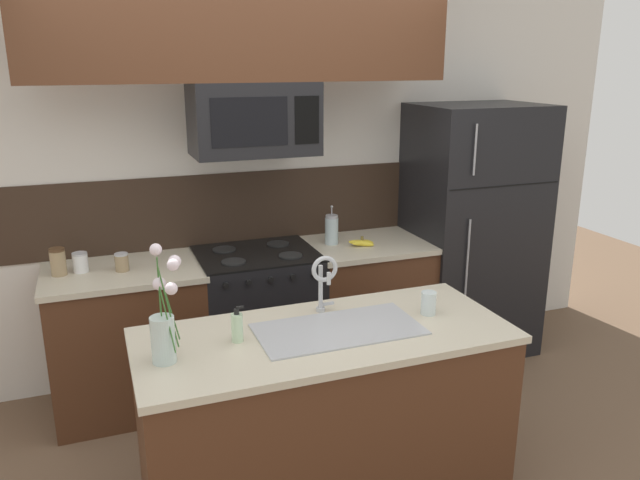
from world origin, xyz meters
The scene contains 20 objects.
ground_plane centered at (0.00, 0.00, 0.00)m, with size 10.00×10.00×0.00m, color brown.
rear_partition centered at (0.30, 1.28, 1.30)m, with size 5.20×0.10×2.60m, color silver.
splash_band centered at (0.00, 1.22, 1.15)m, with size 3.34×0.01×0.48m, color #332319.
back_counter_left centered at (-0.83, 0.90, 0.46)m, with size 0.92×0.65×0.91m.
back_counter_right centered at (0.78, 0.90, 0.46)m, with size 0.82×0.65×0.91m.
stove_range centered at (0.00, 0.90, 0.46)m, with size 0.76×0.64×0.93m.
microwave centered at (0.00, 0.88, 1.77)m, with size 0.74×0.40×0.43m.
upper_cabinet_band centered at (-0.05, 0.85, 2.29)m, with size 2.44×0.34×0.60m, color #4C2B19.
refrigerator centered at (1.61, 0.92, 0.91)m, with size 0.88×0.74×1.82m.
storage_jar_tall centered at (-1.17, 0.92, 0.99)m, with size 0.09×0.09×0.16m.
storage_jar_medium centered at (-1.06, 0.94, 0.97)m, with size 0.09×0.09×0.12m.
storage_jar_short centered at (-0.83, 0.87, 0.96)m, with size 0.08×0.08×0.11m.
banana_bunch centered at (0.71, 0.84, 0.93)m, with size 0.19×0.12×0.07m.
french_press centered at (0.54, 0.96, 1.01)m, with size 0.09×0.09×0.27m.
island_counter centered at (-0.01, -0.35, 0.46)m, with size 1.73×0.74×0.91m.
kitchen_sink centered at (0.06, -0.35, 0.84)m, with size 0.76×0.39×0.16m.
sink_faucet centered at (0.06, -0.16, 1.11)m, with size 0.14×0.14×0.31m.
dish_soap_bottle centered at (-0.41, -0.30, 0.98)m, with size 0.06×0.05×0.16m.
drinking_glass centered at (0.54, -0.33, 0.97)m, with size 0.07×0.07×0.11m.
flower_vase centered at (-0.73, -0.38, 1.06)m, with size 0.15×0.21×0.49m.
Camera 1 is at (-0.95, -2.80, 2.12)m, focal length 35.00 mm.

